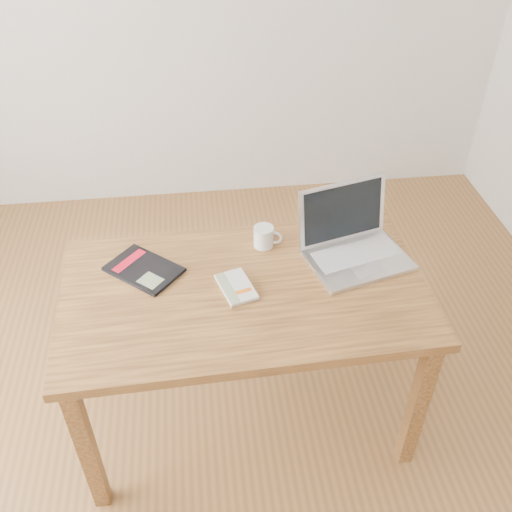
{
  "coord_description": "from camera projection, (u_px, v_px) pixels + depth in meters",
  "views": [
    {
      "loc": [
        0.04,
        -1.41,
        2.17
      ],
      "look_at": [
        0.24,
        0.21,
        0.85
      ],
      "focal_mm": 40.0,
      "sensor_mm": 36.0,
      "label": 1
    }
  ],
  "objects": [
    {
      "name": "coffee_mug",
      "position": [
        264.0,
        236.0,
        2.28
      ],
      "size": [
        0.12,
        0.08,
        0.09
      ],
      "rotation": [
        0.0,
        0.0,
        -0.28
      ],
      "color": "white",
      "rests_on": "desk"
    },
    {
      "name": "white_guidebook",
      "position": [
        236.0,
        287.0,
        2.1
      ],
      "size": [
        0.15,
        0.2,
        0.02
      ],
      "rotation": [
        0.0,
        0.0,
        0.28
      ],
      "color": "beige",
      "rests_on": "desk"
    },
    {
      "name": "laptop",
      "position": [
        353.0,
        243.0,
        2.23
      ],
      "size": [
        0.45,
        0.4,
        0.27
      ],
      "rotation": [
        0.0,
        0.0,
        0.26
      ],
      "color": "silver",
      "rests_on": "desk"
    },
    {
      "name": "black_guidebook",
      "position": [
        144.0,
        269.0,
        2.18
      ],
      "size": [
        0.32,
        0.31,
        0.01
      ],
      "rotation": [
        0.0,
        0.0,
        0.86
      ],
      "color": "black",
      "rests_on": "desk"
    },
    {
      "name": "room",
      "position": [
        155.0,
        171.0,
        1.59
      ],
      "size": [
        4.04,
        4.04,
        2.7
      ],
      "color": "brown",
      "rests_on": "ground"
    },
    {
      "name": "desk",
      "position": [
        245.0,
        306.0,
        2.16
      ],
      "size": [
        1.38,
        0.81,
        0.75
      ],
      "rotation": [
        0.0,
        0.0,
        0.03
      ],
      "color": "brown",
      "rests_on": "ground"
    }
  ]
}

